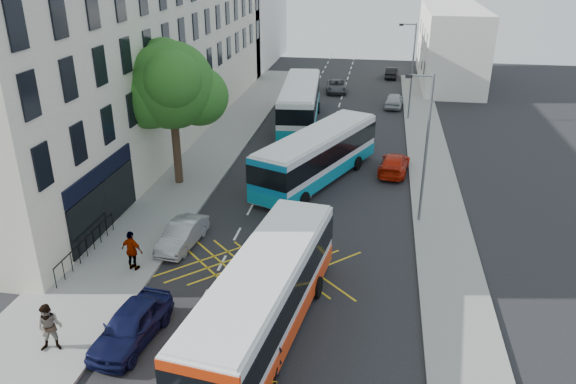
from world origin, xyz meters
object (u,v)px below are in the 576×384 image
at_px(street_tree, 171,86).
at_px(lamp_far, 411,67).
at_px(parked_car_silver, 182,235).
at_px(pedestrian_near, 50,328).
at_px(parked_car_blue, 131,325).
at_px(pedestrian_far, 132,251).
at_px(motorbike, 274,359).
at_px(distant_car_dark, 392,73).
at_px(bus_near, 264,298).
at_px(distant_car_grey, 336,86).
at_px(bus_mid, 317,156).
at_px(bus_far, 300,103).
at_px(lamp_near, 425,142).
at_px(red_hatchback, 394,164).
at_px(distant_car_silver, 394,100).

distance_m(street_tree, lamp_far, 22.57).
bearing_deg(parked_car_silver, pedestrian_near, -96.70).
height_order(parked_car_blue, pedestrian_far, pedestrian_far).
xyz_separation_m(street_tree, lamp_far, (14.71, 17.03, -1.68)).
bearing_deg(motorbike, distant_car_dark, 73.32).
relative_size(bus_near, distant_car_grey, 2.68).
bearing_deg(pedestrian_far, bus_mid, -106.07).
xyz_separation_m(lamp_far, bus_far, (-9.04, -2.65, -2.79)).
xyz_separation_m(bus_near, bus_mid, (0.16, 15.88, 0.02)).
bearing_deg(parked_car_silver, motorbike, -46.94).
bearing_deg(parked_car_blue, distant_car_grey, 90.92).
bearing_deg(bus_mid, distant_car_dark, 104.39).
xyz_separation_m(lamp_near, parked_car_blue, (-11.20, -12.14, -3.88)).
bearing_deg(street_tree, lamp_far, 49.19).
bearing_deg(lamp_near, pedestrian_near, -136.16).
bearing_deg(red_hatchback, bus_far, -44.84).
relative_size(street_tree, lamp_far, 1.10).
bearing_deg(bus_far, motorbike, -87.80).
xyz_separation_m(lamp_far, motorbike, (-5.47, -33.21, -3.80)).
bearing_deg(pedestrian_far, parked_car_blue, 126.65).
height_order(bus_near, motorbike, bus_near).
distance_m(bus_far, pedestrian_near, 31.00).
xyz_separation_m(lamp_far, pedestrian_near, (-13.81, -33.27, -3.50)).
distance_m(bus_near, pedestrian_far, 7.78).
bearing_deg(distant_car_grey, pedestrian_far, -104.95).
xyz_separation_m(bus_far, parked_car_silver, (-2.76, -22.03, -1.19)).
bearing_deg(bus_near, parked_car_blue, -158.43).
height_order(street_tree, pedestrian_far, street_tree).
relative_size(bus_near, distant_car_silver, 2.96).
relative_size(lamp_far, distant_car_dark, 2.20).
bearing_deg(motorbike, lamp_near, 55.59).
bearing_deg(parked_car_blue, distant_car_dark, 85.40).
relative_size(bus_near, pedestrian_far, 6.03).
xyz_separation_m(lamp_near, bus_near, (-6.28, -10.93, -2.92)).
distance_m(parked_car_silver, distant_car_grey, 34.18).
distance_m(distant_car_grey, distant_car_silver, 7.75).
bearing_deg(distant_car_dark, pedestrian_near, 80.22).
distance_m(street_tree, bus_near, 16.89).
bearing_deg(distant_car_grey, parked_car_silver, -103.41).
distance_m(bus_far, parked_car_silver, 22.24).
xyz_separation_m(bus_near, distant_car_dark, (4.99, 47.94, -1.10)).
xyz_separation_m(parked_car_blue, parked_car_silver, (-0.60, 7.46, -0.10)).
xyz_separation_m(distant_car_grey, pedestrian_far, (-6.25, -36.57, 0.51)).
distance_m(bus_mid, bus_far, 12.74).
bearing_deg(distant_car_grey, distant_car_dark, 49.00).
distance_m(bus_far, red_hatchback, 12.86).
distance_m(lamp_near, bus_near, 12.94).
height_order(parked_car_silver, pedestrian_far, pedestrian_far).
height_order(lamp_near, parked_car_silver, lamp_near).
xyz_separation_m(red_hatchback, distant_car_grey, (-5.73, 21.93, -0.03)).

